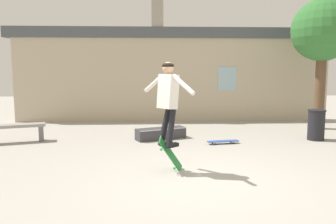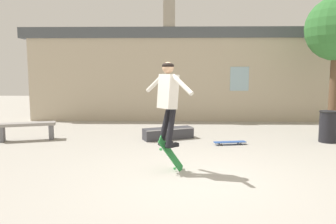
{
  "view_description": "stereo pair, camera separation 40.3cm",
  "coord_description": "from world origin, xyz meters",
  "px_view_note": "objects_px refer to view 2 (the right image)",
  "views": [
    {
      "loc": [
        -0.75,
        -5.66,
        1.91
      ],
      "look_at": [
        -0.49,
        0.36,
        1.16
      ],
      "focal_mm": 35.0,
      "sensor_mm": 36.0,
      "label": 1
    },
    {
      "loc": [
        -0.35,
        -5.66,
        1.91
      ],
      "look_at": [
        -0.49,
        0.36,
        1.16
      ],
      "focal_mm": 35.0,
      "sensor_mm": 36.0,
      "label": 2
    }
  ],
  "objects_px": {
    "skate_ledge": "(168,133)",
    "trash_bin": "(328,126)",
    "skateboard_flipping": "(171,155)",
    "skater": "(168,96)",
    "skateboard_resting": "(230,142)",
    "park_bench": "(27,128)"
  },
  "relations": [
    {
      "from": "skate_ledge",
      "to": "trash_bin",
      "type": "distance_m",
      "value": 4.36
    },
    {
      "from": "trash_bin",
      "to": "skateboard_flipping",
      "type": "height_order",
      "value": "trash_bin"
    },
    {
      "from": "skater",
      "to": "skateboard_resting",
      "type": "distance_m",
      "value": 3.2
    },
    {
      "from": "skateboard_flipping",
      "to": "park_bench",
      "type": "bearing_deg",
      "value": 111.63
    },
    {
      "from": "park_bench",
      "to": "skater",
      "type": "relative_size",
      "value": 0.99
    },
    {
      "from": "park_bench",
      "to": "skate_ledge",
      "type": "xyz_separation_m",
      "value": [
        3.93,
        0.29,
        -0.2
      ]
    },
    {
      "from": "trash_bin",
      "to": "skate_ledge",
      "type": "bearing_deg",
      "value": 175.76
    },
    {
      "from": "skateboard_resting",
      "to": "trash_bin",
      "type": "bearing_deg",
      "value": -2.01
    },
    {
      "from": "park_bench",
      "to": "skater",
      "type": "xyz_separation_m",
      "value": [
        3.99,
        -2.84,
        1.1
      ]
    },
    {
      "from": "skate_ledge",
      "to": "skater",
      "type": "distance_m",
      "value": 3.39
    },
    {
      "from": "skate_ledge",
      "to": "skater",
      "type": "bearing_deg",
      "value": -112.15
    },
    {
      "from": "trash_bin",
      "to": "skateboard_flipping",
      "type": "bearing_deg",
      "value": -146.85
    },
    {
      "from": "skateboard_resting",
      "to": "skater",
      "type": "bearing_deg",
      "value": -132.97
    },
    {
      "from": "skate_ledge",
      "to": "skateboard_resting",
      "type": "distance_m",
      "value": 1.78
    },
    {
      "from": "skater",
      "to": "skateboard_resting",
      "type": "xyz_separation_m",
      "value": [
        1.57,
        2.43,
        -1.38
      ]
    },
    {
      "from": "park_bench",
      "to": "skateboard_resting",
      "type": "height_order",
      "value": "park_bench"
    },
    {
      "from": "trash_bin",
      "to": "skateboard_resting",
      "type": "bearing_deg",
      "value": -171.91
    },
    {
      "from": "trash_bin",
      "to": "skateboard_flipping",
      "type": "xyz_separation_m",
      "value": [
        -4.22,
        -2.75,
        -0.11
      ]
    },
    {
      "from": "park_bench",
      "to": "skateboard_flipping",
      "type": "height_order",
      "value": "skateboard_flipping"
    },
    {
      "from": "skateboard_flipping",
      "to": "skateboard_resting",
      "type": "height_order",
      "value": "skateboard_flipping"
    },
    {
      "from": "skate_ledge",
      "to": "skateboard_flipping",
      "type": "bearing_deg",
      "value": -111.15
    },
    {
      "from": "park_bench",
      "to": "skater",
      "type": "bearing_deg",
      "value": -52.43
    }
  ]
}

